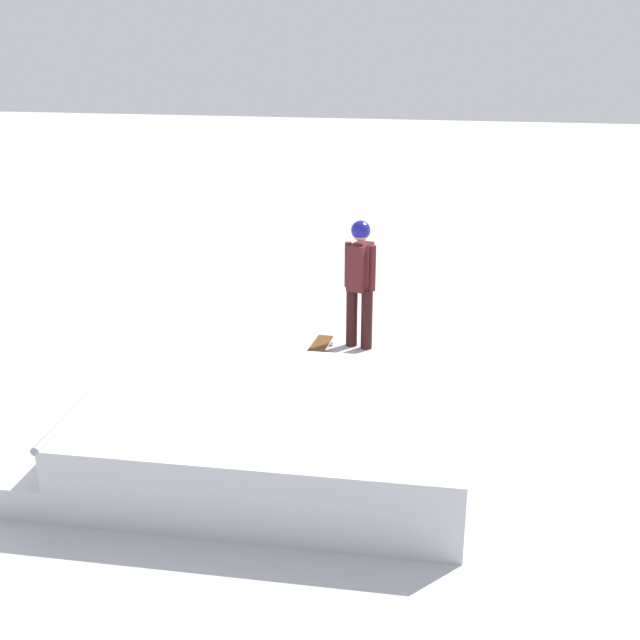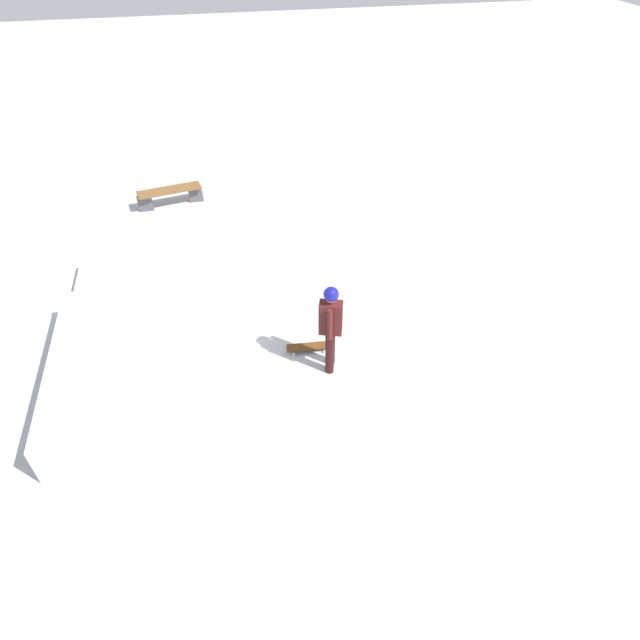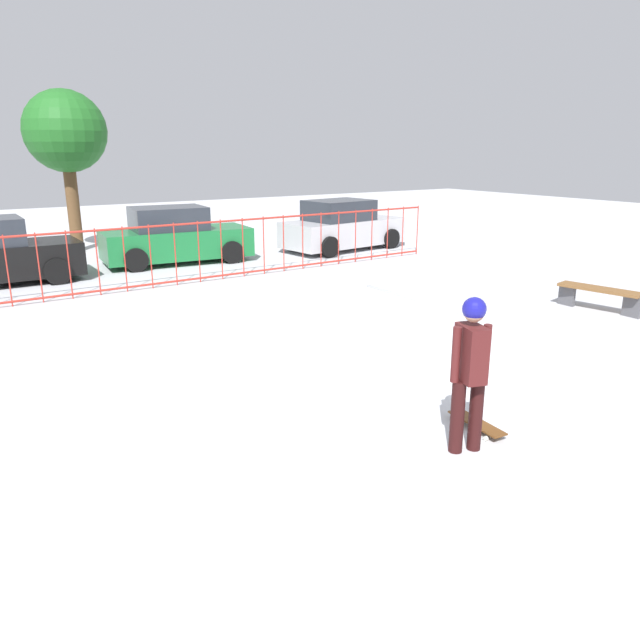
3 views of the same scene
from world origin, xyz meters
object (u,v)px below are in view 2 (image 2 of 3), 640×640
at_px(park_bench, 170,193).
at_px(skater, 331,323).
at_px(skate_ramp, 137,347).
at_px(skateboard, 308,347).

bearing_deg(park_bench, skater, -157.40).
relative_size(skater, park_bench, 1.05).
xyz_separation_m(skate_ramp, skateboard, (-0.35, -2.99, -0.24)).
distance_m(skater, skateboard, 1.09).
xyz_separation_m(skater, park_bench, (6.61, 2.75, -0.65)).
distance_m(skate_ramp, park_bench, 5.79).
relative_size(skate_ramp, skateboard, 6.68).
xyz_separation_m(skate_ramp, park_bench, (5.77, -0.52, 0.04)).
bearing_deg(skateboard, park_bench, 116.45).
bearing_deg(skate_ramp, park_bench, -6.02).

